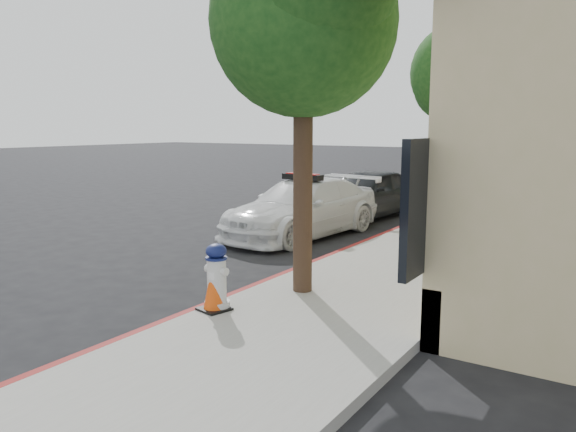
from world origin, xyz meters
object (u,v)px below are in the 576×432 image
Objects in this scene: fire_hydrant at (217,277)px; police_car at (302,208)px; parked_car_mid at (366,193)px; traffic_cone at (214,285)px; parked_car_far at (493,169)px.

police_car is at bearing 115.25° from fire_hydrant.
parked_car_mid is 5.80× the size of traffic_cone.
police_car is at bearing -87.38° from parked_car_mid.
parked_car_mid is at bearing 93.77° from police_car.
police_car is at bearing -91.75° from parked_car_far.
traffic_cone is at bearing -72.63° from parked_car_mid.
fire_hydrant is (2.03, -9.32, -0.13)m from parked_car_mid.
parked_car_mid reaches higher than traffic_cone.
traffic_cone is (0.00, -0.07, -0.09)m from fire_hydrant.
parked_car_far is at bearing 93.06° from traffic_cone.
police_car is 5.36× the size of fire_hydrant.
police_car reaches higher than parked_car_mid.
traffic_cone is (2.18, -5.98, -0.19)m from police_car.
fire_hydrant is 0.11m from traffic_cone.
parked_car_far is 21.57m from traffic_cone.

